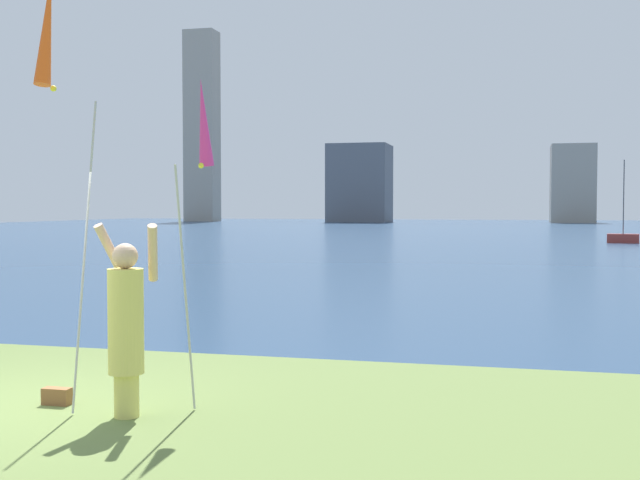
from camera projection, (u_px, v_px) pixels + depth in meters
ground at (439, 236)px, 57.80m from camera, size 120.00×138.00×0.12m
person at (126, 322)px, 7.97m from camera, size 0.72×0.53×1.97m
kite_flag_left at (49, 41)px, 7.59m from camera, size 0.16×1.08×4.42m
kite_flag_right at (203, 132)px, 8.39m from camera, size 0.16×0.91×3.48m
bag at (57, 396)px, 8.49m from camera, size 0.31×0.13×0.18m
sailboat_2 at (623, 238)px, 45.75m from camera, size 1.82×0.93×4.82m
skyline_tower_0 at (202, 127)px, 111.35m from camera, size 4.37×3.36×26.74m
skyline_tower_1 at (360, 183)px, 106.89m from camera, size 7.99×7.34×10.45m
skyline_tower_2 at (573, 184)px, 102.79m from camera, size 5.54×5.58×10.14m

